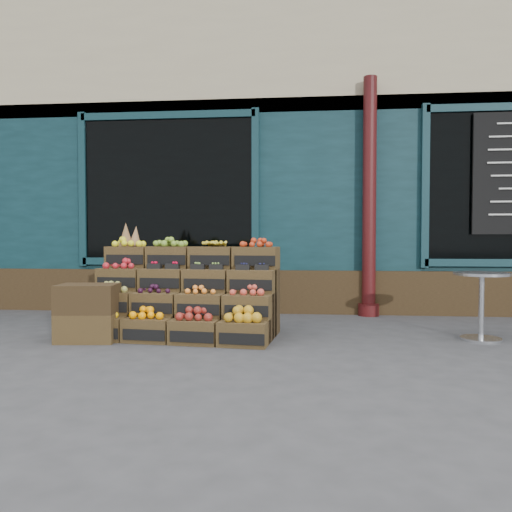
{
  "coord_description": "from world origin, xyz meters",
  "views": [
    {
      "loc": [
        0.34,
        -4.78,
        1.04
      ],
      "look_at": [
        -0.2,
        0.7,
        0.85
      ],
      "focal_mm": 35.0,
      "sensor_mm": 36.0,
      "label": 1
    }
  ],
  "objects": [
    {
      "name": "bistro_table",
      "position": [
        2.14,
        0.49,
        0.43
      ],
      "size": [
        0.55,
        0.55,
        0.7
      ],
      "rotation": [
        0.0,
        0.0,
        -0.33
      ],
      "color": "silver",
      "rests_on": "ground"
    },
    {
      "name": "crate_display",
      "position": [
        -0.96,
        0.49,
        0.38
      ],
      "size": [
        2.05,
        1.15,
        1.23
      ],
      "rotation": [
        0.0,
        0.0,
        -0.1
      ],
      "color": "#43321A",
      "rests_on": "ground"
    },
    {
      "name": "ground",
      "position": [
        0.0,
        0.0,
        0.0
      ],
      "size": [
        60.0,
        60.0,
        0.0
      ],
      "primitive_type": "plane",
      "color": "#3A3A3C",
      "rests_on": "ground"
    },
    {
      "name": "shop_facade",
      "position": [
        0.0,
        5.11,
        2.4
      ],
      "size": [
        12.0,
        6.24,
        4.8
      ],
      "color": "#0F2D33",
      "rests_on": "ground"
    },
    {
      "name": "spare_crates",
      "position": [
        -1.85,
        0.06,
        0.29
      ],
      "size": [
        0.62,
        0.46,
        0.58
      ],
      "rotation": [
        0.0,
        0.0,
        0.11
      ],
      "color": "#43321A",
      "rests_on": "ground"
    },
    {
      "name": "shopkeeper",
      "position": [
        -1.47,
        2.69,
        1.07
      ],
      "size": [
        0.92,
        0.79,
        2.14
      ],
      "primitive_type": "imported",
      "rotation": [
        0.0,
        0.0,
        3.57
      ],
      "color": "#185426",
      "rests_on": "ground"
    }
  ]
}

